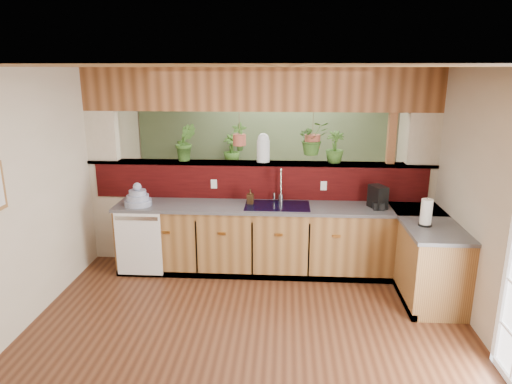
# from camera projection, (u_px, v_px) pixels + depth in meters

# --- Properties ---
(ground) EXTENTS (4.60, 7.00, 0.01)m
(ground) POSITION_uv_depth(u_px,v_px,m) (252.00, 307.00, 5.10)
(ground) COLOR #4E2A18
(ground) RESTS_ON ground
(ceiling) EXTENTS (4.60, 7.00, 0.01)m
(ceiling) POSITION_uv_depth(u_px,v_px,m) (252.00, 67.00, 4.42)
(ceiling) COLOR brown
(ceiling) RESTS_ON ground
(wall_back) EXTENTS (4.60, 0.02, 2.60)m
(wall_back) POSITION_uv_depth(u_px,v_px,m) (266.00, 143.00, 8.13)
(wall_back) COLOR beige
(wall_back) RESTS_ON ground
(wall_left) EXTENTS (0.02, 7.00, 2.60)m
(wall_left) POSITION_uv_depth(u_px,v_px,m) (39.00, 192.00, 4.90)
(wall_left) COLOR beige
(wall_left) RESTS_ON ground
(wall_right) EXTENTS (0.02, 7.00, 2.60)m
(wall_right) POSITION_uv_depth(u_px,v_px,m) (478.00, 200.00, 4.62)
(wall_right) COLOR beige
(wall_right) RESTS_ON ground
(pass_through_partition) EXTENTS (4.60, 0.21, 2.60)m
(pass_through_partition) POSITION_uv_depth(u_px,v_px,m) (262.00, 176.00, 6.09)
(pass_through_partition) COLOR beige
(pass_through_partition) RESTS_ON ground
(pass_through_ledge) EXTENTS (4.60, 0.21, 0.04)m
(pass_through_ledge) POSITION_uv_depth(u_px,v_px,m) (259.00, 163.00, 6.04)
(pass_through_ledge) COLOR brown
(pass_through_ledge) RESTS_ON ground
(header_beam) EXTENTS (4.60, 0.15, 0.55)m
(header_beam) POSITION_uv_depth(u_px,v_px,m) (260.00, 90.00, 5.79)
(header_beam) COLOR brown
(header_beam) RESTS_ON ground
(sage_backwall) EXTENTS (4.55, 0.02, 2.55)m
(sage_backwall) POSITION_uv_depth(u_px,v_px,m) (266.00, 143.00, 8.11)
(sage_backwall) COLOR #556948
(sage_backwall) RESTS_ON ground
(countertop) EXTENTS (4.14, 1.52, 0.90)m
(countertop) POSITION_uv_depth(u_px,v_px,m) (323.00, 243.00, 5.77)
(countertop) COLOR brown
(countertop) RESTS_ON ground
(dishwasher) EXTENTS (0.58, 0.03, 0.82)m
(dishwasher) POSITION_uv_depth(u_px,v_px,m) (138.00, 244.00, 5.71)
(dishwasher) COLOR white
(dishwasher) RESTS_ON ground
(navy_sink) EXTENTS (0.82, 0.50, 0.18)m
(navy_sink) POSITION_uv_depth(u_px,v_px,m) (277.00, 212.00, 5.81)
(navy_sink) COLOR black
(navy_sink) RESTS_ON countertop
(faucet) EXTENTS (0.20, 0.20, 0.46)m
(faucet) POSITION_uv_depth(u_px,v_px,m) (281.00, 184.00, 5.88)
(faucet) COLOR #B7B7B2
(faucet) RESTS_ON countertop
(dish_stack) EXTENTS (0.34, 0.34, 0.30)m
(dish_stack) POSITION_uv_depth(u_px,v_px,m) (138.00, 198.00, 5.77)
(dish_stack) COLOR #8892B0
(dish_stack) RESTS_ON countertop
(soap_dispenser) EXTENTS (0.09, 0.09, 0.19)m
(soap_dispenser) POSITION_uv_depth(u_px,v_px,m) (250.00, 197.00, 5.85)
(soap_dispenser) COLOR #3C2815
(soap_dispenser) RESTS_ON countertop
(coffee_maker) EXTENTS (0.15, 0.26, 0.28)m
(coffee_maker) POSITION_uv_depth(u_px,v_px,m) (378.00, 198.00, 5.66)
(coffee_maker) COLOR black
(coffee_maker) RESTS_ON countertop
(paper_towel) EXTENTS (0.15, 0.15, 0.32)m
(paper_towel) POSITION_uv_depth(u_px,v_px,m) (426.00, 213.00, 5.02)
(paper_towel) COLOR black
(paper_towel) RESTS_ON countertop
(glass_jar) EXTENTS (0.17, 0.17, 0.38)m
(glass_jar) POSITION_uv_depth(u_px,v_px,m) (263.00, 148.00, 5.99)
(glass_jar) COLOR silver
(glass_jar) RESTS_ON pass_through_ledge
(ledge_plant_left) EXTENTS (0.32, 0.28, 0.50)m
(ledge_plant_left) POSITION_uv_depth(u_px,v_px,m) (186.00, 142.00, 6.03)
(ledge_plant_left) COLOR #30581E
(ledge_plant_left) RESTS_ON pass_through_ledge
(ledge_plant_right) EXTENTS (0.24, 0.24, 0.41)m
(ledge_plant_right) POSITION_uv_depth(u_px,v_px,m) (335.00, 147.00, 5.92)
(ledge_plant_right) COLOR #30581E
(ledge_plant_right) RESTS_ON pass_through_ledge
(hanging_plant_a) EXTENTS (0.20, 0.17, 0.48)m
(hanging_plant_a) POSITION_uv_depth(u_px,v_px,m) (239.00, 128.00, 5.94)
(hanging_plant_a) COLOR brown
(hanging_plant_a) RESTS_ON header_beam
(hanging_plant_b) EXTENTS (0.48, 0.45, 0.56)m
(hanging_plant_b) POSITION_uv_depth(u_px,v_px,m) (313.00, 124.00, 5.86)
(hanging_plant_b) COLOR brown
(hanging_plant_b) RESTS_ON header_beam
(shelving_console) EXTENTS (1.41, 0.57, 0.91)m
(shelving_console) POSITION_uv_depth(u_px,v_px,m) (215.00, 189.00, 8.16)
(shelving_console) COLOR black
(shelving_console) RESTS_ON ground
(shelf_plant_a) EXTENTS (0.28, 0.24, 0.44)m
(shelf_plant_a) POSITION_uv_depth(u_px,v_px,m) (182.00, 151.00, 8.01)
(shelf_plant_a) COLOR #30581E
(shelf_plant_a) RESTS_ON shelving_console
(shelf_plant_b) EXTENTS (0.31, 0.31, 0.53)m
(shelf_plant_b) POSITION_uv_depth(u_px,v_px,m) (232.00, 149.00, 7.95)
(shelf_plant_b) COLOR #30581E
(shelf_plant_b) RESTS_ON shelving_console
(floor_plant) EXTENTS (0.72, 0.64, 0.74)m
(floor_plant) POSITION_uv_depth(u_px,v_px,m) (324.00, 218.00, 7.00)
(floor_plant) COLOR #30581E
(floor_plant) RESTS_ON ground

